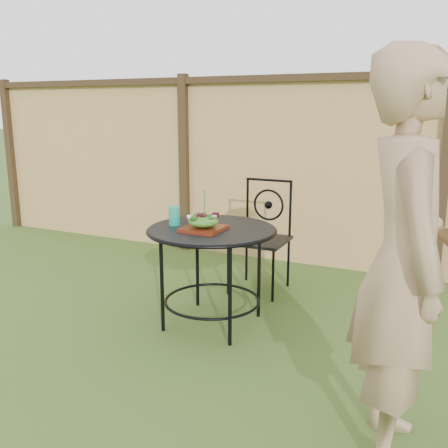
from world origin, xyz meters
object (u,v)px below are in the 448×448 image
Objects in this scene: patio_table at (212,247)px; salad_plate at (203,229)px; patio_chair at (262,233)px; diner at (405,263)px.

patio_table is 3.42× the size of salad_plate.
diner reaches higher than patio_chair.
salad_plate reaches higher than patio_table.
patio_chair is 0.53× the size of diner.
diner is 6.69× the size of salad_plate.
salad_plate is at bearing 43.85° from diner.
salad_plate is (-0.08, -0.93, 0.23)m from patio_chair.
patio_table is at bearing 74.81° from salad_plate.
patio_chair reaches higher than salad_plate.
patio_table is 0.51× the size of diner.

